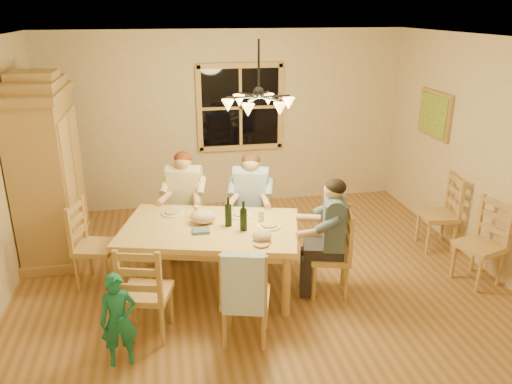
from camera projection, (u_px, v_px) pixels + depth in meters
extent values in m
plane|color=brown|center=(258.00, 278.00, 5.86)|extent=(5.50, 5.50, 0.00)
cube|color=white|center=(259.00, 39.00, 4.92)|extent=(5.50, 5.00, 0.02)
cube|color=tan|center=(227.00, 120.00, 7.69)|extent=(5.50, 0.02, 2.70)
cube|color=tan|center=(487.00, 156.00, 5.87)|extent=(0.02, 5.00, 2.70)
cube|color=black|center=(240.00, 107.00, 7.64)|extent=(1.20, 0.03, 1.20)
cube|color=#AA854B|center=(240.00, 108.00, 7.62)|extent=(1.30, 0.06, 1.30)
cube|color=olive|center=(435.00, 114.00, 6.89)|extent=(0.04, 0.78, 0.64)
cube|color=#1E6B2D|center=(433.00, 115.00, 6.88)|extent=(0.02, 0.68, 0.54)
cylinder|color=black|center=(259.00, 66.00, 5.01)|extent=(0.02, 0.02, 0.53)
sphere|color=black|center=(259.00, 93.00, 5.10)|extent=(0.12, 0.12, 0.12)
cylinder|color=black|center=(274.00, 96.00, 5.15)|extent=(0.34, 0.02, 0.02)
cone|color=#FFB259|center=(289.00, 103.00, 5.20)|extent=(0.13, 0.13, 0.12)
cylinder|color=black|center=(264.00, 94.00, 5.26)|extent=(0.19, 0.31, 0.02)
cone|color=#FFB259|center=(268.00, 99.00, 5.43)|extent=(0.13, 0.13, 0.12)
cylinder|color=black|center=(249.00, 95.00, 5.23)|extent=(0.19, 0.31, 0.02)
cone|color=#FFB259|center=(239.00, 100.00, 5.37)|extent=(0.13, 0.13, 0.12)
cylinder|color=black|center=(243.00, 97.00, 5.09)|extent=(0.34, 0.02, 0.02)
cone|color=#FFB259|center=(228.00, 105.00, 5.09)|extent=(0.13, 0.13, 0.12)
cylinder|color=black|center=(253.00, 99.00, 4.98)|extent=(0.19, 0.31, 0.02)
cone|color=#FFB259|center=(248.00, 110.00, 4.86)|extent=(0.13, 0.13, 0.12)
cylinder|color=black|center=(269.00, 99.00, 5.00)|extent=(0.19, 0.31, 0.02)
cone|color=#FFB259|center=(280.00, 109.00, 4.92)|extent=(0.13, 0.13, 0.12)
cube|color=olive|center=(48.00, 178.00, 6.19)|extent=(0.60, 1.30, 2.00)
cube|color=olive|center=(35.00, 93.00, 5.82)|extent=(0.66, 1.40, 0.10)
cube|color=olive|center=(34.00, 84.00, 5.79)|extent=(0.58, 1.00, 0.12)
cube|color=olive|center=(32.00, 76.00, 5.75)|extent=(0.52, 0.55, 0.10)
cube|color=#AA854B|center=(70.00, 185.00, 5.94)|extent=(0.03, 0.55, 1.60)
cube|color=#AA854B|center=(78.00, 169.00, 6.55)|extent=(0.03, 0.55, 1.60)
cube|color=olive|center=(59.00, 246.00, 6.52)|extent=(0.66, 1.40, 0.12)
cube|color=tan|center=(210.00, 229.00, 5.43)|extent=(2.12, 1.61, 0.06)
cube|color=#AA854B|center=(210.00, 235.00, 5.45)|extent=(1.94, 1.43, 0.10)
cylinder|color=#AA854B|center=(123.00, 278.00, 5.17)|extent=(0.09, 0.09, 0.70)
cylinder|color=#AA854B|center=(286.00, 285.00, 5.05)|extent=(0.09, 0.09, 0.70)
cylinder|color=#AA854B|center=(149.00, 239.00, 6.06)|extent=(0.09, 0.09, 0.70)
cylinder|color=#AA854B|center=(288.00, 243.00, 5.94)|extent=(0.09, 0.09, 0.70)
cube|color=#AA854B|center=(186.00, 218.00, 6.39)|extent=(0.53, 0.52, 0.06)
cube|color=#AA854B|center=(185.00, 199.00, 6.30)|extent=(0.38, 0.15, 0.54)
cube|color=#AA854B|center=(251.00, 220.00, 6.33)|extent=(0.53, 0.52, 0.06)
cube|color=#AA854B|center=(251.00, 201.00, 6.24)|extent=(0.38, 0.15, 0.54)
cube|color=#AA854B|center=(147.00, 293.00, 4.72)|extent=(0.53, 0.52, 0.06)
cube|color=#AA854B|center=(144.00, 268.00, 4.63)|extent=(0.38, 0.15, 0.54)
cube|color=#AA854B|center=(246.00, 297.00, 4.66)|extent=(0.53, 0.52, 0.06)
cube|color=#AA854B|center=(245.00, 272.00, 4.56)|extent=(0.38, 0.15, 0.54)
cube|color=#AA854B|center=(96.00, 247.00, 5.62)|extent=(0.52, 0.53, 0.06)
cube|color=#AA854B|center=(93.00, 226.00, 5.52)|extent=(0.15, 0.38, 0.54)
cube|color=#AA854B|center=(330.00, 256.00, 5.43)|extent=(0.52, 0.53, 0.06)
cube|color=#AA854B|center=(331.00, 233.00, 5.33)|extent=(0.15, 0.38, 0.54)
cube|color=beige|center=(184.00, 190.00, 6.25)|extent=(0.44, 0.32, 0.52)
cube|color=#262328|center=(186.00, 213.00, 6.36)|extent=(0.48, 0.51, 0.14)
sphere|color=tan|center=(183.00, 161.00, 6.12)|extent=(0.21, 0.21, 0.21)
ellipsoid|color=#592614|center=(183.00, 159.00, 6.11)|extent=(0.22, 0.22, 0.17)
cube|color=#33538C|center=(251.00, 192.00, 6.19)|extent=(0.44, 0.32, 0.52)
cube|color=#262328|center=(251.00, 215.00, 6.30)|extent=(0.48, 0.51, 0.14)
sphere|color=tan|center=(251.00, 162.00, 6.06)|extent=(0.21, 0.21, 0.21)
ellipsoid|color=#381E11|center=(251.00, 160.00, 6.05)|extent=(0.22, 0.22, 0.17)
cube|color=#44566D|center=(332.00, 223.00, 5.29)|extent=(0.32, 0.44, 0.52)
cube|color=#262328|center=(331.00, 249.00, 5.40)|extent=(0.51, 0.48, 0.14)
sphere|color=tan|center=(334.00, 190.00, 5.16)|extent=(0.21, 0.21, 0.21)
ellipsoid|color=black|center=(334.00, 187.00, 5.15)|extent=(0.22, 0.22, 0.17)
cube|color=#B8D4FA|center=(243.00, 284.00, 4.39)|extent=(0.39, 0.20, 0.58)
cylinder|color=black|center=(228.00, 212.00, 5.37)|extent=(0.08, 0.08, 0.33)
cylinder|color=black|center=(243.00, 216.00, 5.26)|extent=(0.08, 0.08, 0.33)
cylinder|color=white|center=(173.00, 213.00, 5.73)|extent=(0.26, 0.26, 0.02)
cylinder|color=white|center=(241.00, 215.00, 5.68)|extent=(0.26, 0.26, 0.02)
cylinder|color=white|center=(269.00, 226.00, 5.39)|extent=(0.26, 0.26, 0.02)
cylinder|color=silver|center=(197.00, 212.00, 5.61)|extent=(0.06, 0.06, 0.14)
cylinder|color=silver|center=(261.00, 217.00, 5.48)|extent=(0.06, 0.06, 0.14)
ellipsoid|color=tan|center=(262.00, 236.00, 5.06)|extent=(0.20, 0.20, 0.11)
cube|color=#486285|center=(201.00, 231.00, 5.26)|extent=(0.21, 0.18, 0.03)
ellipsoid|color=#CDB594|center=(203.00, 217.00, 5.46)|extent=(0.28, 0.22, 0.15)
imported|color=#1A7861|center=(119.00, 320.00, 4.33)|extent=(0.34, 0.24, 0.88)
cube|color=#AA854B|center=(479.00, 246.00, 5.65)|extent=(0.53, 0.55, 0.06)
cube|color=#AA854B|center=(483.00, 224.00, 5.55)|extent=(0.16, 0.38, 0.54)
cube|color=#AA854B|center=(438.00, 216.00, 6.48)|extent=(0.47, 0.49, 0.06)
cube|color=#AA854B|center=(440.00, 196.00, 6.38)|extent=(0.10, 0.38, 0.54)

